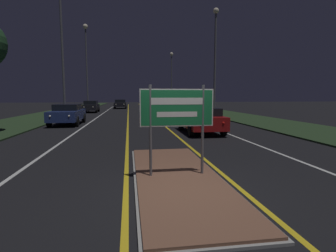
% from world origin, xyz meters
% --- Properties ---
extents(ground_plane, '(160.00, 160.00, 0.00)m').
position_xyz_m(ground_plane, '(0.00, 0.00, 0.00)').
color(ground_plane, black).
extents(median_island, '(2.16, 6.44, 0.10)m').
position_xyz_m(median_island, '(0.00, 0.76, 0.04)').
color(median_island, '#999993').
rests_on(median_island, ground_plane).
extents(verge_left, '(5.00, 100.00, 0.08)m').
position_xyz_m(verge_left, '(-9.50, 20.00, 0.04)').
color(verge_left, '#23381E').
rests_on(verge_left, ground_plane).
extents(verge_right, '(5.00, 100.00, 0.08)m').
position_xyz_m(verge_right, '(9.50, 20.00, 0.04)').
color(verge_right, '#23381E').
rests_on(verge_right, ground_plane).
extents(centre_line_yellow_left, '(0.12, 70.00, 0.01)m').
position_xyz_m(centre_line_yellow_left, '(-1.27, 25.00, 0.00)').
color(centre_line_yellow_left, gold).
rests_on(centre_line_yellow_left, ground_plane).
extents(centre_line_yellow_right, '(0.12, 70.00, 0.01)m').
position_xyz_m(centre_line_yellow_right, '(1.27, 25.00, 0.00)').
color(centre_line_yellow_right, gold).
rests_on(centre_line_yellow_right, ground_plane).
extents(lane_line_white_left, '(0.12, 70.00, 0.01)m').
position_xyz_m(lane_line_white_left, '(-4.20, 25.00, 0.00)').
color(lane_line_white_left, silver).
rests_on(lane_line_white_left, ground_plane).
extents(lane_line_white_right, '(0.12, 70.00, 0.01)m').
position_xyz_m(lane_line_white_right, '(4.20, 25.00, 0.00)').
color(lane_line_white_right, silver).
rests_on(lane_line_white_right, ground_plane).
extents(edge_line_white_left, '(0.10, 70.00, 0.01)m').
position_xyz_m(edge_line_white_left, '(-7.20, 25.00, 0.00)').
color(edge_line_white_left, silver).
rests_on(edge_line_white_left, ground_plane).
extents(edge_line_white_right, '(0.10, 70.00, 0.01)m').
position_xyz_m(edge_line_white_right, '(7.20, 25.00, 0.00)').
color(edge_line_white_right, silver).
rests_on(edge_line_white_right, ground_plane).
extents(highway_sign, '(1.83, 0.07, 2.25)m').
position_xyz_m(highway_sign, '(0.00, 0.76, 1.68)').
color(highway_sign, '#56565B').
rests_on(highway_sign, median_island).
extents(streetlight_left_near, '(0.45, 0.45, 10.90)m').
position_xyz_m(streetlight_left_near, '(-6.22, 16.31, 6.42)').
color(streetlight_left_near, '#56565B').
rests_on(streetlight_left_near, ground_plane).
extents(streetlight_left_far, '(0.61, 0.61, 10.87)m').
position_xyz_m(streetlight_left_far, '(-6.31, 29.01, 7.33)').
color(streetlight_left_far, '#56565B').
rests_on(streetlight_left_far, ground_plane).
extents(streetlight_right_near, '(0.49, 0.49, 9.39)m').
position_xyz_m(streetlight_right_near, '(6.19, 16.42, 5.84)').
color(streetlight_right_near, '#56565B').
rests_on(streetlight_right_near, ground_plane).
extents(streetlight_right_far, '(0.58, 0.58, 9.40)m').
position_xyz_m(streetlight_right_far, '(6.15, 39.29, 6.33)').
color(streetlight_right_far, '#56565B').
rests_on(streetlight_right_far, ground_plane).
extents(car_receding_0, '(1.97, 4.16, 1.42)m').
position_xyz_m(car_receding_0, '(2.82, 8.58, 0.76)').
color(car_receding_0, maroon).
rests_on(car_receding_0, ground_plane).
extents(car_receding_1, '(1.87, 4.62, 1.50)m').
position_xyz_m(car_receding_1, '(2.76, 18.30, 0.79)').
color(car_receding_1, maroon).
rests_on(car_receding_1, ground_plane).
extents(car_receding_2, '(2.01, 4.34, 1.40)m').
position_xyz_m(car_receding_2, '(5.67, 26.56, 0.75)').
color(car_receding_2, silver).
rests_on(car_receding_2, ground_plane).
extents(car_approaching_0, '(2.01, 4.49, 1.48)m').
position_xyz_m(car_approaching_0, '(-5.57, 14.18, 0.80)').
color(car_approaching_0, navy).
rests_on(car_approaching_0, ground_plane).
extents(car_approaching_1, '(1.84, 4.08, 1.47)m').
position_xyz_m(car_approaching_1, '(-5.88, 28.38, 0.77)').
color(car_approaching_1, black).
rests_on(car_approaching_1, ground_plane).
extents(car_approaching_2, '(2.02, 4.43, 1.46)m').
position_xyz_m(car_approaching_2, '(-2.55, 38.29, 0.78)').
color(car_approaching_2, black).
rests_on(car_approaching_2, ground_plane).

